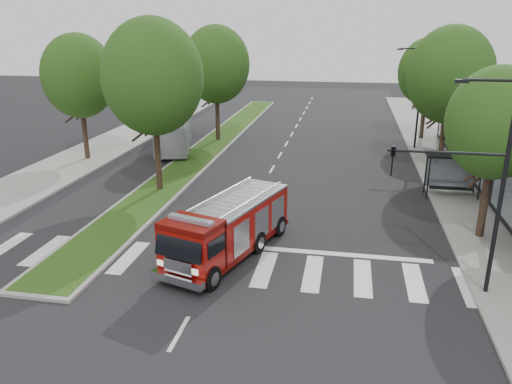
# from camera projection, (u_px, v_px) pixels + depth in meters

# --- Properties ---
(ground) EXTENTS (140.00, 140.00, 0.00)m
(ground) POSITION_uv_depth(u_px,v_px,m) (234.00, 237.00, 23.83)
(ground) COLOR black
(ground) RESTS_ON ground
(sidewalk_right) EXTENTS (5.00, 80.00, 0.15)m
(sidewalk_right) POSITION_uv_depth(u_px,v_px,m) (466.00, 187.00, 30.96)
(sidewalk_right) COLOR gray
(sidewalk_right) RESTS_ON ground
(sidewalk_left) EXTENTS (5.00, 80.00, 0.15)m
(sidewalk_left) POSITION_uv_depth(u_px,v_px,m) (68.00, 166.00, 35.64)
(sidewalk_left) COLOR gray
(sidewalk_left) RESTS_ON ground
(median) EXTENTS (3.00, 50.00, 0.15)m
(median) POSITION_uv_depth(u_px,v_px,m) (212.00, 145.00, 41.62)
(median) COLOR gray
(median) RESTS_ON ground
(bus_shelter) EXTENTS (3.20, 1.60, 2.61)m
(bus_shelter) POSITION_uv_depth(u_px,v_px,m) (453.00, 163.00, 28.83)
(bus_shelter) COLOR black
(bus_shelter) RESTS_ON ground
(tree_right_near) EXTENTS (4.40, 4.40, 8.05)m
(tree_right_near) POSITION_uv_depth(u_px,v_px,m) (497.00, 123.00, 21.95)
(tree_right_near) COLOR black
(tree_right_near) RESTS_ON ground
(tree_right_mid) EXTENTS (5.60, 5.60, 9.72)m
(tree_right_mid) POSITION_uv_depth(u_px,v_px,m) (450.00, 75.00, 32.82)
(tree_right_mid) COLOR black
(tree_right_mid) RESTS_ON ground
(tree_right_far) EXTENTS (5.00, 5.00, 8.73)m
(tree_right_far) POSITION_uv_depth(u_px,v_px,m) (428.00, 72.00, 42.35)
(tree_right_far) COLOR black
(tree_right_far) RESTS_ON ground
(tree_median_near) EXTENTS (5.80, 5.80, 10.16)m
(tree_median_near) POSITION_uv_depth(u_px,v_px,m) (153.00, 77.00, 28.29)
(tree_median_near) COLOR black
(tree_median_near) RESTS_ON ground
(tree_median_far) EXTENTS (5.60, 5.60, 9.72)m
(tree_median_far) POSITION_uv_depth(u_px,v_px,m) (216.00, 65.00, 41.45)
(tree_median_far) COLOR black
(tree_median_far) RESTS_ON ground
(tree_left_mid) EXTENTS (5.20, 5.20, 9.16)m
(tree_left_mid) POSITION_uv_depth(u_px,v_px,m) (79.00, 76.00, 35.48)
(tree_left_mid) COLOR black
(tree_left_mid) RESTS_ON ground
(streetlight_right_near) EXTENTS (4.08, 0.22, 8.00)m
(streetlight_right_near) POSITION_uv_depth(u_px,v_px,m) (477.00, 174.00, 17.42)
(streetlight_right_near) COLOR black
(streetlight_right_near) RESTS_ON ground
(streetlight_right_far) EXTENTS (2.11, 0.20, 8.00)m
(streetlight_right_far) POSITION_uv_depth(u_px,v_px,m) (418.00, 94.00, 39.25)
(streetlight_right_far) COLOR black
(streetlight_right_far) RESTS_ON ground
(fire_engine) EXTENTS (4.52, 8.04, 2.67)m
(fire_engine) POSITION_uv_depth(u_px,v_px,m) (228.00, 227.00, 21.63)
(fire_engine) COLOR #590704
(fire_engine) RESTS_ON ground
(city_bus) EXTENTS (5.05, 10.60, 2.88)m
(city_bus) POSITION_uv_depth(u_px,v_px,m) (175.00, 130.00, 40.86)
(city_bus) COLOR silver
(city_bus) RESTS_ON ground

